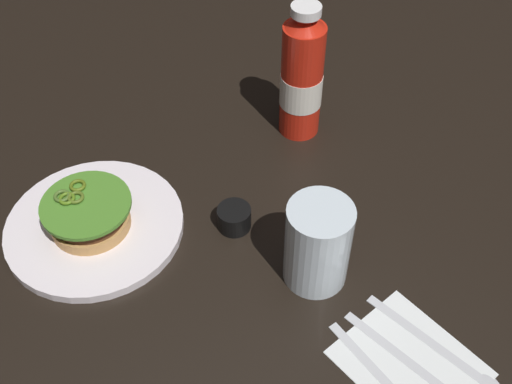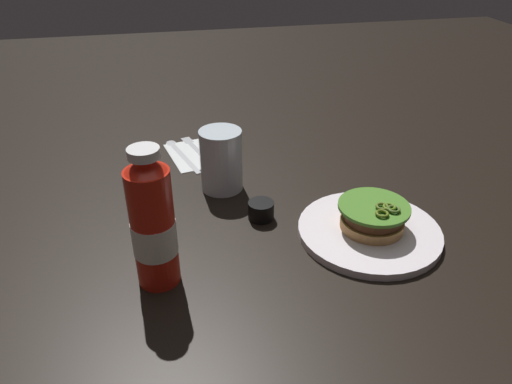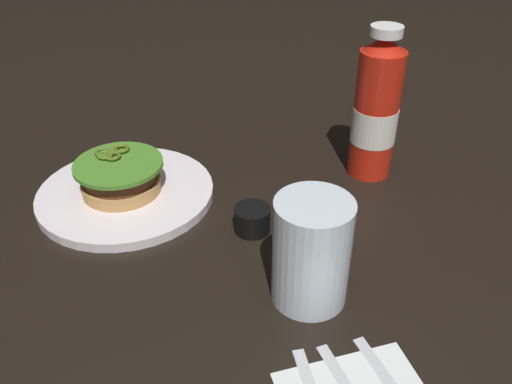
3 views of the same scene
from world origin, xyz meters
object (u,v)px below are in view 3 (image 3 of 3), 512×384
water_glass (311,252)px  condiment_cup (252,219)px  dinner_plate (126,193)px  burger_sandwich (120,176)px  ketchup_bottle (376,111)px

water_glass → condiment_cup: bearing=-157.1°
dinner_plate → water_glass: water_glass is taller
burger_sandwich → condiment_cup: size_ratio=2.57×
burger_sandwich → water_glass: (0.22, 0.23, 0.03)m
condiment_cup → burger_sandwich: bearing=-116.7°
ketchup_bottle → dinner_plate: bearing=-83.5°
ketchup_bottle → condiment_cup: size_ratio=4.68×
dinner_plate → burger_sandwich: size_ratio=2.02×
dinner_plate → burger_sandwich: bearing=-69.1°
dinner_plate → burger_sandwich: 0.03m
water_glass → condiment_cup: water_glass is taller
ketchup_bottle → water_glass: bearing=-28.1°
dinner_plate → burger_sandwich: burger_sandwich is taller
dinner_plate → condiment_cup: bearing=62.4°
water_glass → burger_sandwich: bearing=-132.9°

